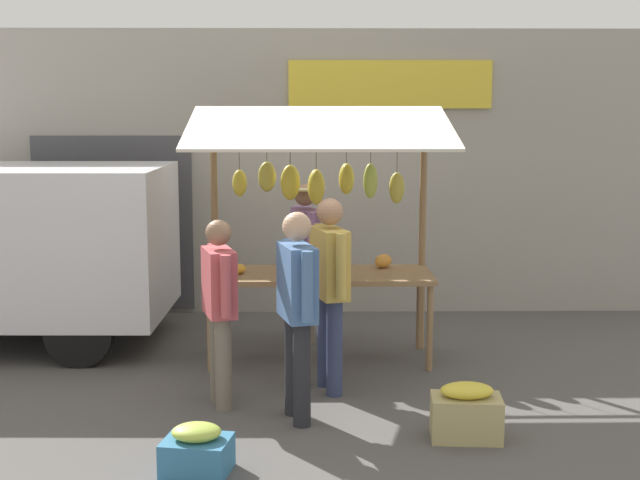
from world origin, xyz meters
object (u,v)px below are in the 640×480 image
at_px(shopper_in_striped_shirt, 219,300).
at_px(market_stall, 319,203).
at_px(produce_crate_side, 466,413).
at_px(shopper_with_ponytail, 330,280).
at_px(vendor_with_sunhat, 305,248).
at_px(produce_crate_near, 197,450).
at_px(shopper_in_grey_tee, 297,301).

bearing_deg(shopper_in_striped_shirt, market_stall, -47.39).
bearing_deg(produce_crate_side, shopper_with_ponytail, -49.53).
bearing_deg(vendor_with_sunhat, produce_crate_near, -23.57).
bearing_deg(shopper_with_ponytail, market_stall, -11.42).
xyz_separation_m(market_stall, shopper_in_grey_tee, (0.20, 1.77, -0.58)).
relative_size(market_stall, shopper_in_grey_tee, 1.48).
relative_size(shopper_in_grey_tee, shopper_in_striped_shirt, 1.07).
xyz_separation_m(shopper_in_grey_tee, shopper_in_striped_shirt, (0.65, -0.38, -0.08)).
bearing_deg(shopper_with_ponytail, produce_crate_near, 135.81).
distance_m(produce_crate_near, produce_crate_side, 2.05).
relative_size(vendor_with_sunhat, produce_crate_near, 3.31).
height_order(vendor_with_sunhat, shopper_in_grey_tee, same).
xyz_separation_m(market_stall, produce_crate_side, (-1.08, 2.21, -1.36)).
bearing_deg(vendor_with_sunhat, shopper_in_striped_shirt, -30.34).
xyz_separation_m(shopper_with_ponytail, produce_crate_side, (-1.00, 1.17, -0.80)).
height_order(shopper_in_striped_shirt, produce_crate_near, shopper_in_striped_shirt).
bearing_deg(produce_crate_side, vendor_with_sunhat, -67.22).
xyz_separation_m(vendor_with_sunhat, produce_crate_side, (-1.22, 2.90, -0.80)).
xyz_separation_m(shopper_in_grey_tee, produce_crate_near, (0.68, 1.03, -0.82)).
distance_m(market_stall, shopper_in_striped_shirt, 1.76).
bearing_deg(shopper_in_grey_tee, shopper_in_striped_shirt, 45.13).
distance_m(shopper_in_striped_shirt, produce_crate_side, 2.21).
xyz_separation_m(shopper_in_grey_tee, produce_crate_side, (-1.28, 0.43, -0.78)).
height_order(market_stall, produce_crate_side, market_stall).
relative_size(shopper_in_striped_shirt, produce_crate_side, 2.84).
bearing_deg(produce_crate_near, produce_crate_side, -163.10).
relative_size(vendor_with_sunhat, shopper_in_grey_tee, 1.00).
relative_size(market_stall, produce_crate_side, 4.51).
bearing_deg(vendor_with_sunhat, shopper_with_ponytail, -4.41).
relative_size(market_stall, shopper_with_ponytail, 1.46).
bearing_deg(shopper_with_ponytail, vendor_with_sunhat, -8.61).
xyz_separation_m(market_stall, produce_crate_near, (0.88, 2.80, -1.41)).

